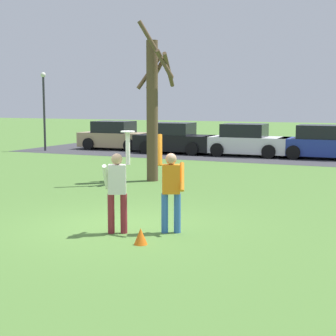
{
  "coord_description": "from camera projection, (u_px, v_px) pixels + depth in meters",
  "views": [
    {
      "loc": [
        5.65,
        -9.97,
        2.7
      ],
      "look_at": [
        0.74,
        0.91,
        1.22
      ],
      "focal_mm": 57.6,
      "sensor_mm": 36.0,
      "label": 1
    }
  ],
  "objects": [
    {
      "name": "ground_plane",
      "position": [
        120.0,
        227.0,
        11.65
      ],
      "size": [
        120.0,
        120.0,
        0.0
      ],
      "primitive_type": "plane",
      "color": "#4C7533"
    },
    {
      "name": "person_catcher",
      "position": [
        117.0,
        186.0,
        10.96
      ],
      "size": [
        0.58,
        0.51,
        2.08
      ],
      "rotation": [
        0.0,
        0.0,
        0.46
      ],
      "color": "maroon",
      "rests_on": "ground_plane"
    },
    {
      "name": "person_defender",
      "position": [
        171.0,
        186.0,
        11.0
      ],
      "size": [
        0.64,
        0.6,
        2.04
      ],
      "rotation": [
        0.0,
        0.0,
        3.6
      ],
      "color": "#3366B7",
      "rests_on": "ground_plane"
    },
    {
      "name": "frisbee_disc",
      "position": [
        128.0,
        132.0,
        10.84
      ],
      "size": [
        0.28,
        0.28,
        0.02
      ],
      "primitive_type": "cylinder",
      "color": "white",
      "rests_on": "person_catcher"
    },
    {
      "name": "parked_car_tan",
      "position": [
        116.0,
        136.0,
        30.41
      ],
      "size": [
        4.16,
        2.16,
        1.59
      ],
      "rotation": [
        0.0,
        0.0,
        0.04
      ],
      "color": "tan",
      "rests_on": "ground_plane"
    },
    {
      "name": "parked_car_black",
      "position": [
        174.0,
        139.0,
        28.17
      ],
      "size": [
        4.16,
        2.16,
        1.59
      ],
      "rotation": [
        0.0,
        0.0,
        0.04
      ],
      "color": "black",
      "rests_on": "ground_plane"
    },
    {
      "name": "parked_car_white",
      "position": [
        246.0,
        141.0,
        26.75
      ],
      "size": [
        4.16,
        2.16,
        1.59
      ],
      "rotation": [
        0.0,
        0.0,
        0.04
      ],
      "color": "white",
      "rests_on": "ground_plane"
    },
    {
      "name": "parked_car_blue",
      "position": [
        323.0,
        143.0,
        25.4
      ],
      "size": [
        4.16,
        2.16,
        1.59
      ],
      "rotation": [
        0.0,
        0.0,
        0.04
      ],
      "color": "#233893",
      "rests_on": "ground_plane"
    },
    {
      "name": "parking_strip",
      "position": [
        248.0,
        155.0,
        26.96
      ],
      "size": [
        24.96,
        6.4,
        0.01
      ],
      "primitive_type": "cube",
      "color": "#38383D",
      "rests_on": "ground_plane"
    },
    {
      "name": "bare_tree_tall",
      "position": [
        153.0,
        104.0,
        18.07
      ],
      "size": [
        1.47,
        1.57,
        5.27
      ],
      "color": "brown",
      "rests_on": "ground_plane"
    },
    {
      "name": "lamppost_by_lot",
      "position": [
        44.0,
        103.0,
        29.29
      ],
      "size": [
        0.28,
        0.28,
        4.26
      ],
      "color": "#2D2D33",
      "rests_on": "ground_plane"
    },
    {
      "name": "field_cone_orange",
      "position": [
        141.0,
        236.0,
        10.19
      ],
      "size": [
        0.26,
        0.26,
        0.32
      ],
      "primitive_type": "cone",
      "color": "orange",
      "rests_on": "ground_plane"
    }
  ]
}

